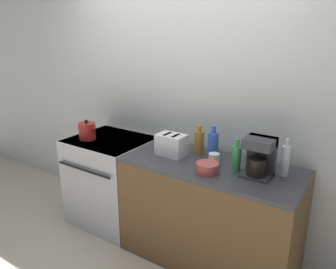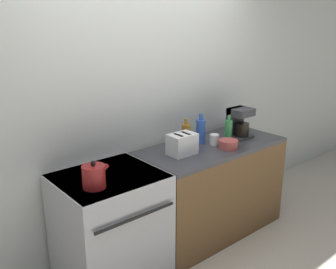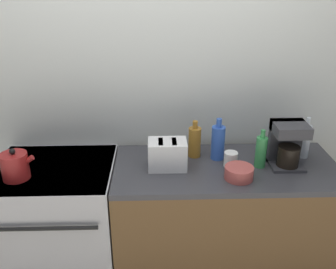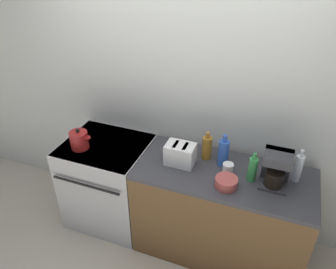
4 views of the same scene
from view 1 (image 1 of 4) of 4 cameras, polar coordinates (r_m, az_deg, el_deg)
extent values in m
plane|color=beige|center=(3.12, -5.13, -20.38)|extent=(12.00, 12.00, 0.00)
cube|color=silver|center=(3.11, 2.68, 6.23)|extent=(8.00, 0.05, 2.60)
cube|color=#B7B7BC|center=(3.44, -9.71, -7.86)|extent=(0.77, 0.67, 0.90)
cube|color=black|center=(3.27, -10.10, -0.95)|extent=(0.76, 0.66, 0.02)
cylinder|color=black|center=(3.30, -13.98, -0.98)|extent=(0.22, 0.22, 0.01)
cylinder|color=black|center=(3.06, -9.57, -2.17)|extent=(0.22, 0.22, 0.01)
cylinder|color=black|center=(3.49, -10.58, 0.25)|extent=(0.22, 0.22, 0.01)
cylinder|color=black|center=(3.26, -6.19, -0.77)|extent=(0.22, 0.22, 0.01)
cylinder|color=black|center=(3.11, -14.52, -5.98)|extent=(0.66, 0.02, 0.02)
cube|color=brown|center=(2.87, 7.23, -13.75)|extent=(1.45, 0.66, 0.86)
cube|color=#38383D|center=(2.66, 7.60, -5.51)|extent=(1.45, 0.66, 0.04)
cylinder|color=maroon|center=(3.29, -13.92, 0.56)|extent=(0.16, 0.16, 0.16)
sphere|color=black|center=(3.26, -14.05, 2.22)|extent=(0.04, 0.04, 0.04)
cylinder|color=maroon|center=(3.23, -13.04, 0.89)|extent=(0.09, 0.03, 0.08)
cube|color=white|center=(2.79, 0.59, -1.80)|extent=(0.24, 0.17, 0.18)
cube|color=black|center=(2.79, -0.13, 0.05)|extent=(0.03, 0.12, 0.01)
cube|color=black|center=(2.74, 1.33, -0.25)|extent=(0.03, 0.12, 0.01)
cube|color=#333338|center=(2.51, 15.22, -6.79)|extent=(0.21, 0.20, 0.02)
cube|color=#333338|center=(2.52, 15.99, -3.39)|extent=(0.21, 0.06, 0.29)
cube|color=#333338|center=(2.42, 15.70, -1.43)|extent=(0.21, 0.20, 0.07)
cylinder|color=black|center=(2.46, 15.17, -5.41)|extent=(0.14, 0.14, 0.13)
cylinder|color=#338C47|center=(2.53, 11.81, -4.11)|extent=(0.07, 0.07, 0.20)
cylinder|color=#338C47|center=(2.49, 11.99, -1.41)|extent=(0.03, 0.03, 0.05)
cylinder|color=#9E6B23|center=(2.82, 5.46, -1.43)|extent=(0.08, 0.08, 0.20)
cylinder|color=#9E6B23|center=(2.78, 5.54, 1.03)|extent=(0.03, 0.03, 0.05)
cylinder|color=silver|center=(2.54, 19.71, -4.37)|extent=(0.06, 0.06, 0.23)
cylinder|color=silver|center=(2.50, 20.05, -1.36)|extent=(0.03, 0.03, 0.06)
cylinder|color=#2D56B7|center=(2.72, 7.84, -2.00)|extent=(0.09, 0.09, 0.23)
cylinder|color=#2D56B7|center=(2.68, 7.97, 0.86)|extent=(0.04, 0.04, 0.06)
cylinder|color=white|center=(2.62, 8.00, -4.30)|extent=(0.09, 0.09, 0.10)
cylinder|color=#B24C47|center=(2.49, 6.87, -5.76)|extent=(0.17, 0.17, 0.08)
camera|label=2|loc=(3.49, -58.77, 11.06)|focal=40.00mm
camera|label=3|loc=(1.51, -55.06, 15.32)|focal=40.00mm
camera|label=4|loc=(0.99, -63.79, 50.76)|focal=35.00mm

